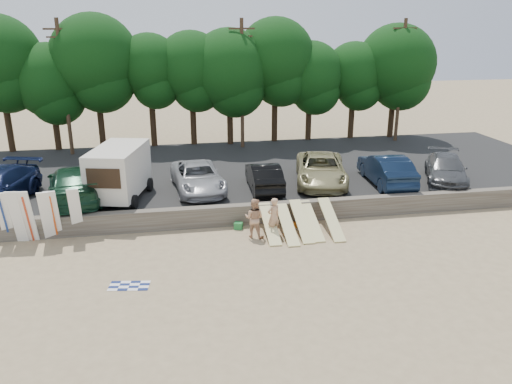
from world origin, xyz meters
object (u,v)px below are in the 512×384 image
car_2 (198,177)px  beachgoer_b (254,218)px  beachgoer_a (274,217)px  car_6 (446,169)px  car_4 (321,169)px  box_trailer (119,170)px  car_5 (386,169)px  car_1 (74,184)px  car_3 (264,176)px  cooler (238,226)px

car_2 → beachgoer_b: size_ratio=2.87×
beachgoer_b → beachgoer_a: bearing=-147.7°
car_6 → car_4: bearing=-163.4°
car_6 → beachgoer_a: bearing=-134.7°
car_4 → box_trailer: bearing=-162.3°
car_6 → beachgoer_a: size_ratio=2.85×
box_trailer → car_2: (4.03, 0.68, -0.79)m
box_trailer → beachgoer_a: (7.15, -4.38, -1.33)m
car_2 → car_5: bearing=-9.5°
car_1 → car_5: bearing=169.7°
car_4 → beachgoer_a: bearing=-113.0°
box_trailer → car_1: bearing=-169.6°
car_1 → car_4: (13.27, 0.58, -0.07)m
car_4 → car_5: bearing=2.2°
car_4 → car_3: bearing=-157.2°
box_trailer → car_1: (-2.29, 0.15, -0.64)m
box_trailer → car_5: (14.57, -0.02, -0.68)m
car_3 → beachgoer_b: (-1.36, -4.65, -0.52)m
car_6 → cooler: bearing=-141.2°
car_4 → beachgoer_a: 6.41m
car_6 → car_5: bearing=-159.6°
car_1 → beachgoer_b: car_1 is taller
box_trailer → car_4: (10.98, 0.73, -0.72)m
box_trailer → car_2: size_ratio=0.88×
car_6 → beachgoer_b: 12.58m
car_1 → beachgoer_a: size_ratio=3.38×
car_1 → cooler: car_1 is taller
car_1 → cooler: 8.80m
car_3 → car_6: bearing=179.6°
car_1 → cooler: bearing=146.2°
car_2 → cooler: 4.57m
car_2 → car_4: size_ratio=0.91×
beachgoer_a → car_5: bearing=-173.2°
car_6 → cooler: (-12.44, -3.10, -1.29)m
car_1 → beachgoer_a: bearing=144.6°
car_2 → car_3: 3.59m
car_4 → beachgoer_b: car_4 is taller
car_2 → beachgoer_b: 5.61m
car_3 → cooler: size_ratio=12.00×
car_2 → cooler: bearing=-74.1°
car_5 → car_6: size_ratio=1.00×
car_6 → beachgoer_a: car_6 is taller
car_4 → car_6: car_4 is taller
car_3 → car_4: 3.43m
car_5 → car_1: bearing=3.2°
car_1 → car_4: 13.28m
beachgoer_b → car_3: bearing=-78.6°
car_2 → cooler: (1.61, -4.08, -1.28)m
box_trailer → car_5: bearing=14.0°
car_5 → car_2: bearing=-0.0°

